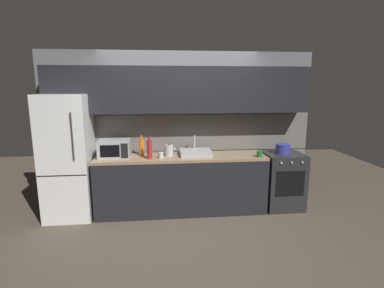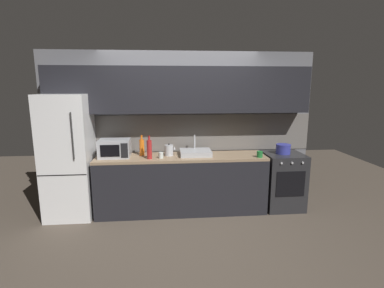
{
  "view_description": "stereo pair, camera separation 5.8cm",
  "coord_description": "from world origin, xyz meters",
  "px_view_note": "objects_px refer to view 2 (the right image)",
  "views": [
    {
      "loc": [
        -0.3,
        -3.54,
        1.98
      ],
      "look_at": [
        0.17,
        0.9,
        1.08
      ],
      "focal_mm": 27.73,
      "sensor_mm": 36.0,
      "label": 1
    },
    {
      "loc": [
        -0.24,
        -3.54,
        1.98
      ],
      "look_at": [
        0.17,
        0.9,
        1.08
      ],
      "focal_mm": 27.73,
      "sensor_mm": 36.0,
      "label": 2
    }
  ],
  "objects_px": {
    "microwave": "(115,148)",
    "wine_bottle_red": "(149,149)",
    "mug_green": "(260,154)",
    "refrigerator": "(68,157)",
    "kettle": "(169,150)",
    "mug_clear": "(161,155)",
    "cooking_pot": "(283,149)",
    "wine_bottle_orange": "(142,147)",
    "oven_range": "(283,181)"
  },
  "relations": [
    {
      "from": "refrigerator",
      "to": "cooking_pot",
      "type": "bearing_deg",
      "value": 0.0
    },
    {
      "from": "refrigerator",
      "to": "oven_range",
      "type": "height_order",
      "value": "refrigerator"
    },
    {
      "from": "oven_range",
      "to": "cooking_pot",
      "type": "distance_m",
      "value": 0.53
    },
    {
      "from": "mug_green",
      "to": "refrigerator",
      "type": "bearing_deg",
      "value": 175.98
    },
    {
      "from": "wine_bottle_red",
      "to": "wine_bottle_orange",
      "type": "distance_m",
      "value": 0.26
    },
    {
      "from": "microwave",
      "to": "mug_clear",
      "type": "bearing_deg",
      "value": -10.97
    },
    {
      "from": "cooking_pot",
      "to": "refrigerator",
      "type": "bearing_deg",
      "value": -180.0
    },
    {
      "from": "oven_range",
      "to": "kettle",
      "type": "bearing_deg",
      "value": 178.82
    },
    {
      "from": "microwave",
      "to": "cooking_pot",
      "type": "height_order",
      "value": "microwave"
    },
    {
      "from": "kettle",
      "to": "mug_clear",
      "type": "height_order",
      "value": "kettle"
    },
    {
      "from": "refrigerator",
      "to": "wine_bottle_orange",
      "type": "relative_size",
      "value": 5.81
    },
    {
      "from": "mug_green",
      "to": "microwave",
      "type": "bearing_deg",
      "value": 174.25
    },
    {
      "from": "wine_bottle_red",
      "to": "mug_clear",
      "type": "xyz_separation_m",
      "value": [
        0.17,
        0.02,
        -0.1
      ]
    },
    {
      "from": "wine_bottle_orange",
      "to": "cooking_pot",
      "type": "distance_m",
      "value": 2.23
    },
    {
      "from": "kettle",
      "to": "cooking_pot",
      "type": "distance_m",
      "value": 1.81
    },
    {
      "from": "refrigerator",
      "to": "cooking_pot",
      "type": "relative_size",
      "value": 8.09
    },
    {
      "from": "refrigerator",
      "to": "mug_clear",
      "type": "relative_size",
      "value": 20.66
    },
    {
      "from": "wine_bottle_red",
      "to": "mug_green",
      "type": "distance_m",
      "value": 1.66
    },
    {
      "from": "wine_bottle_red",
      "to": "wine_bottle_orange",
      "type": "bearing_deg",
      "value": 118.6
    },
    {
      "from": "kettle",
      "to": "wine_bottle_red",
      "type": "xyz_separation_m",
      "value": [
        -0.29,
        -0.18,
        0.06
      ]
    },
    {
      "from": "mug_green",
      "to": "cooking_pot",
      "type": "height_order",
      "value": "cooking_pot"
    },
    {
      "from": "oven_range",
      "to": "wine_bottle_red",
      "type": "height_order",
      "value": "wine_bottle_red"
    },
    {
      "from": "oven_range",
      "to": "cooking_pot",
      "type": "bearing_deg",
      "value": 176.41
    },
    {
      "from": "oven_range",
      "to": "mug_clear",
      "type": "height_order",
      "value": "mug_clear"
    },
    {
      "from": "microwave",
      "to": "wine_bottle_red",
      "type": "xyz_separation_m",
      "value": [
        0.53,
        -0.16,
        0.01
      ]
    },
    {
      "from": "microwave",
      "to": "wine_bottle_red",
      "type": "height_order",
      "value": "wine_bottle_red"
    },
    {
      "from": "wine_bottle_orange",
      "to": "cooking_pot",
      "type": "height_order",
      "value": "wine_bottle_orange"
    },
    {
      "from": "mug_clear",
      "to": "refrigerator",
      "type": "bearing_deg",
      "value": 175.16
    },
    {
      "from": "wine_bottle_orange",
      "to": "mug_green",
      "type": "bearing_deg",
      "value": -9.36
    },
    {
      "from": "refrigerator",
      "to": "cooking_pot",
      "type": "height_order",
      "value": "refrigerator"
    },
    {
      "from": "refrigerator",
      "to": "wine_bottle_red",
      "type": "xyz_separation_m",
      "value": [
        1.21,
        -0.14,
        0.12
      ]
    },
    {
      "from": "microwave",
      "to": "mug_green",
      "type": "xyz_separation_m",
      "value": [
        2.18,
        -0.22,
        -0.09
      ]
    },
    {
      "from": "oven_range",
      "to": "mug_clear",
      "type": "relative_size",
      "value": 10.05
    },
    {
      "from": "refrigerator",
      "to": "wine_bottle_red",
      "type": "bearing_deg",
      "value": -6.56
    },
    {
      "from": "mug_clear",
      "to": "wine_bottle_red",
      "type": "bearing_deg",
      "value": -172.43
    },
    {
      "from": "refrigerator",
      "to": "mug_clear",
      "type": "xyz_separation_m",
      "value": [
        1.38,
        -0.12,
        0.02
      ]
    },
    {
      "from": "kettle",
      "to": "wine_bottle_red",
      "type": "relative_size",
      "value": 0.56
    },
    {
      "from": "mug_green",
      "to": "cooking_pot",
      "type": "bearing_deg",
      "value": 24.24
    },
    {
      "from": "mug_clear",
      "to": "mug_green",
      "type": "bearing_deg",
      "value": -3.27
    },
    {
      "from": "wine_bottle_orange",
      "to": "mug_green",
      "type": "relative_size",
      "value": 3.43
    },
    {
      "from": "wine_bottle_orange",
      "to": "mug_clear",
      "type": "height_order",
      "value": "wine_bottle_orange"
    },
    {
      "from": "oven_range",
      "to": "cooking_pot",
      "type": "xyz_separation_m",
      "value": [
        -0.02,
        0.0,
        0.53
      ]
    },
    {
      "from": "refrigerator",
      "to": "wine_bottle_orange",
      "type": "height_order",
      "value": "refrigerator"
    },
    {
      "from": "oven_range",
      "to": "microwave",
      "type": "relative_size",
      "value": 1.96
    },
    {
      "from": "kettle",
      "to": "oven_range",
      "type": "bearing_deg",
      "value": -1.18
    },
    {
      "from": "cooking_pot",
      "to": "microwave",
      "type": "bearing_deg",
      "value": 179.6
    },
    {
      "from": "microwave",
      "to": "mug_green",
      "type": "bearing_deg",
      "value": -5.75
    },
    {
      "from": "cooking_pot",
      "to": "wine_bottle_orange",
      "type": "bearing_deg",
      "value": 177.63
    },
    {
      "from": "wine_bottle_red",
      "to": "oven_range",
      "type": "bearing_deg",
      "value": 3.7
    },
    {
      "from": "refrigerator",
      "to": "oven_range",
      "type": "bearing_deg",
      "value": -0.02
    }
  ]
}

